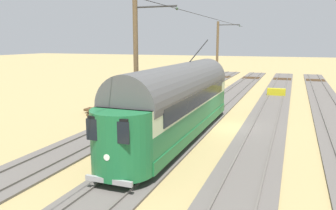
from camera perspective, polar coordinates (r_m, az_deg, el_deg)
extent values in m
plane|color=#9E8956|center=(22.34, 10.15, -3.78)|extent=(220.00, 220.00, 0.00)
cube|color=#59544C|center=(22.08, 25.77, -4.50)|extent=(0.07, 80.00, 0.08)
cube|color=#47331E|center=(53.65, 23.75, 4.04)|extent=(2.50, 0.24, 0.08)
cube|color=#47331E|center=(53.01, 23.78, 3.96)|extent=(2.50, 0.24, 0.08)
cube|color=#47331E|center=(52.36, 23.82, 3.89)|extent=(2.50, 0.24, 0.08)
cube|color=#47331E|center=(51.72, 23.85, 3.81)|extent=(2.50, 0.24, 0.08)
cube|color=#47331E|center=(51.07, 23.89, 3.73)|extent=(2.50, 0.24, 0.08)
cube|color=#56514C|center=(22.05, 15.92, -4.09)|extent=(2.80, 80.00, 0.10)
cube|color=#59544C|center=(22.10, 14.07, -3.73)|extent=(0.07, 80.00, 0.08)
cube|color=#59544C|center=(21.99, 17.79, -3.99)|extent=(0.07, 80.00, 0.08)
cube|color=#47331E|center=(53.60, 18.94, 4.36)|extent=(2.50, 0.24, 0.08)
cube|color=#47331E|center=(52.95, 18.92, 4.29)|extent=(2.50, 0.24, 0.08)
cube|color=#47331E|center=(52.31, 18.89, 4.22)|extent=(2.50, 0.24, 0.08)
cube|color=#47331E|center=(51.66, 18.86, 4.14)|extent=(2.50, 0.24, 0.08)
cube|color=#47331E|center=(51.01, 18.84, 4.07)|extent=(2.50, 0.24, 0.08)
cube|color=#56514C|center=(22.83, 4.59, -3.20)|extent=(2.80, 80.00, 0.10)
cube|color=#59544C|center=(23.01, 2.88, -2.84)|extent=(0.07, 80.00, 0.08)
cube|color=#59544C|center=(22.62, 6.34, -3.13)|extent=(0.07, 80.00, 0.08)
cube|color=#47331E|center=(53.92, 14.15, 4.65)|extent=(2.50, 0.24, 0.08)
cube|color=#47331E|center=(53.28, 14.07, 4.58)|extent=(2.50, 0.24, 0.08)
cube|color=#47331E|center=(52.64, 13.98, 4.52)|extent=(2.50, 0.24, 0.08)
cube|color=#47331E|center=(51.99, 13.90, 4.45)|extent=(2.50, 0.24, 0.08)
cube|color=#47331E|center=(51.35, 13.81, 4.37)|extent=(2.50, 0.24, 0.08)
cube|color=#56514C|center=(24.42, -5.61, -2.30)|extent=(2.80, 80.00, 0.10)
cube|color=#59544C|center=(24.72, -7.11, -1.95)|extent=(0.07, 80.00, 0.08)
cube|color=#59544C|center=(24.09, -4.08, -2.23)|extent=(0.07, 80.00, 0.08)
cube|color=#47331E|center=(54.61, 9.45, 4.90)|extent=(2.50, 0.24, 0.08)
cube|color=#47331E|center=(53.98, 9.31, 4.84)|extent=(2.50, 0.24, 0.08)
cube|color=#47331E|center=(53.35, 9.17, 4.78)|extent=(2.50, 0.24, 0.08)
cube|color=#47331E|center=(52.71, 9.03, 4.71)|extent=(2.50, 0.24, 0.08)
cube|color=#47331E|center=(52.08, 8.88, 4.64)|extent=(2.50, 0.24, 0.08)
cube|color=#196033|center=(19.52, 1.83, -3.60)|extent=(2.65, 13.52, 0.55)
cube|color=#196033|center=(19.35, 1.84, -1.45)|extent=(2.55, 13.52, 0.95)
cube|color=#B7C699|center=(19.16, 1.86, 1.48)|extent=(2.55, 13.52, 1.05)
cylinder|color=#4C4C4C|center=(19.08, 1.87, 3.03)|extent=(2.65, 13.25, 2.65)
cylinder|color=#196033|center=(13.31, -7.61, -6.11)|extent=(2.55, 2.55, 2.55)
cylinder|color=#196033|center=(25.65, 6.71, 2.08)|extent=(2.55, 2.55, 2.55)
cube|color=black|center=(12.09, -10.27, -2.94)|extent=(1.63, 0.08, 0.36)
cube|color=black|center=(12.14, -10.31, -4.41)|extent=(1.73, 0.06, 0.80)
cube|color=black|center=(19.61, -1.72, 1.69)|extent=(0.04, 11.36, 0.80)
cube|color=black|center=(18.79, 5.60, 1.24)|extent=(0.04, 11.36, 0.80)
cylinder|color=silver|center=(12.35, -10.37, -8.77)|extent=(0.24, 0.06, 0.24)
cube|color=gray|center=(12.73, -10.08, -12.61)|extent=(1.94, 0.12, 0.20)
cylinder|color=black|center=(22.99, 5.39, 9.33)|extent=(0.07, 4.49, 1.43)
cylinder|color=black|center=(15.99, -5.72, -7.47)|extent=(0.10, 0.76, 0.76)
cylinder|color=black|center=(15.43, -0.89, -8.09)|extent=(0.10, 0.76, 0.76)
cylinder|color=black|center=(23.78, 3.57, -1.36)|extent=(0.10, 0.76, 0.76)
cylinder|color=black|center=(23.41, 6.93, -1.61)|extent=(0.10, 0.76, 0.76)
cylinder|color=brown|center=(40.00, 8.38, 8.31)|extent=(0.28, 0.28, 7.83)
cylinder|color=#2D2D2D|center=(39.76, 10.32, 13.31)|extent=(2.48, 0.10, 0.10)
sphere|color=#334733|center=(39.54, 12.13, 13.04)|extent=(0.16, 0.16, 0.16)
cylinder|color=brown|center=(19.54, -5.46, 5.92)|extent=(0.28, 0.28, 7.83)
cylinder|color=#2D2D2D|center=(19.05, -2.16, 16.42)|extent=(2.48, 0.10, 0.10)
sphere|color=#334733|center=(18.59, 1.52, 16.10)|extent=(0.16, 0.16, 0.16)
cylinder|color=black|center=(39.76, 10.32, 13.31)|extent=(2.48, 0.02, 0.02)
cube|color=#47331E|center=(26.58, -11.01, -1.28)|extent=(0.24, 2.40, 0.18)
cube|color=#47331E|center=(26.74, -11.56, -1.23)|extent=(0.24, 2.40, 0.18)
cube|color=#47331E|center=(26.90, -12.10, -1.18)|extent=(0.24, 2.40, 0.18)
cube|color=#47331E|center=(26.95, -11.23, -0.73)|extent=(2.40, 0.24, 0.18)
cube|color=#47331E|center=(26.70, -11.57, -0.85)|extent=(2.40, 0.24, 0.18)
cube|color=#47331E|center=(26.46, -11.92, -0.97)|extent=(2.40, 0.24, 0.18)
cube|color=#47331E|center=(26.51, -11.04, -0.52)|extent=(0.24, 2.40, 0.18)
cube|color=#47331E|center=(26.67, -11.59, -0.47)|extent=(0.24, 2.40, 0.18)
cube|color=#47331E|center=(26.83, -12.13, -0.43)|extent=(0.24, 2.40, 0.18)
cube|color=#B2A519|center=(36.21, 17.97, 2.07)|extent=(1.80, 0.60, 0.80)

